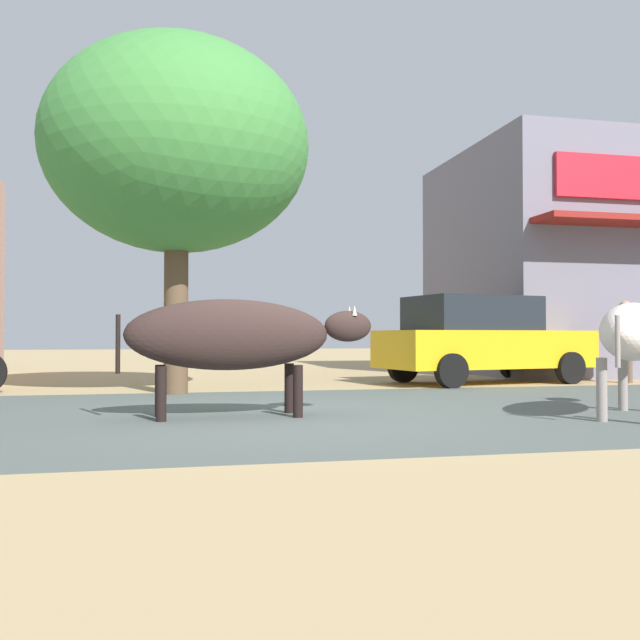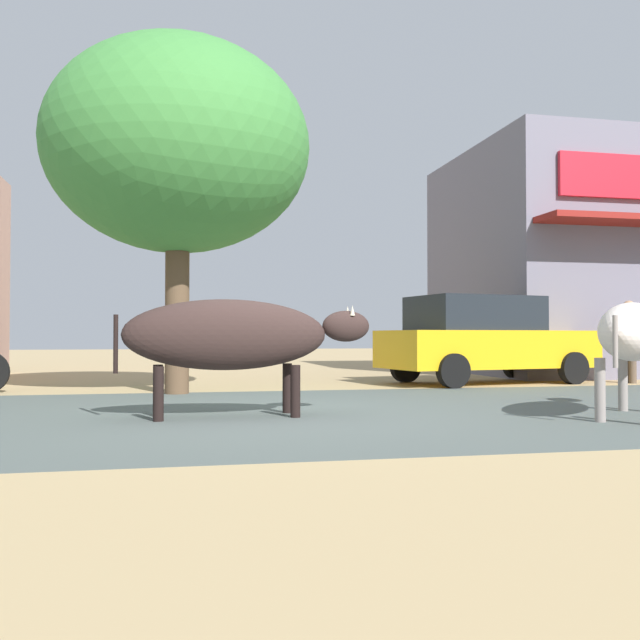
# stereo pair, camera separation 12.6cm
# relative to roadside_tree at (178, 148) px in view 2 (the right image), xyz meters

# --- Properties ---
(ground) EXTENTS (80.00, 80.00, 0.00)m
(ground) POSITION_rel_roadside_tree_xyz_m (1.09, -3.01, -3.84)
(ground) COLOR tan
(asphalt_road) EXTENTS (72.00, 6.34, 0.00)m
(asphalt_road) POSITION_rel_roadside_tree_xyz_m (1.09, -3.01, -3.84)
(asphalt_road) COLOR #4F5956
(asphalt_road) RESTS_ON ground
(storefront_right_club) EXTENTS (6.92, 6.39, 5.34)m
(storefront_right_club) POSITION_rel_roadside_tree_xyz_m (10.28, 4.29, -1.17)
(storefront_right_club) COLOR slate
(storefront_right_club) RESTS_ON ground
(roadside_tree) EXTENTS (4.13, 4.13, 5.51)m
(roadside_tree) POSITION_rel_roadside_tree_xyz_m (0.00, 0.00, 0.00)
(roadside_tree) COLOR brown
(roadside_tree) RESTS_ON ground
(parked_hatchback_car) EXTENTS (4.30, 2.39, 1.64)m
(parked_hatchback_car) POSITION_rel_roadside_tree_xyz_m (5.71, 1.18, -3.00)
(parked_hatchback_car) COLOR gold
(parked_hatchback_car) RESTS_ON ground
(cow_near_brown) EXTENTS (2.87, 0.74, 1.31)m
(cow_near_brown) POSITION_rel_roadside_tree_xyz_m (0.58, -3.30, -2.94)
(cow_near_brown) COLOR #31221F
(cow_near_brown) RESTS_ON ground
(cow_far_dark) EXTENTS (2.09, 2.07, 1.27)m
(cow_far_dark) POSITION_rel_roadside_tree_xyz_m (4.97, -4.23, -2.92)
(cow_far_dark) COLOR silver
(cow_far_dark) RESTS_ON ground
(pedestrian_by_shop) EXTENTS (0.48, 0.61, 1.58)m
(pedestrian_by_shop) POSITION_rel_roadside_tree_xyz_m (8.47, 0.69, -2.92)
(pedestrian_by_shop) COLOR brown
(pedestrian_by_shop) RESTS_ON ground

